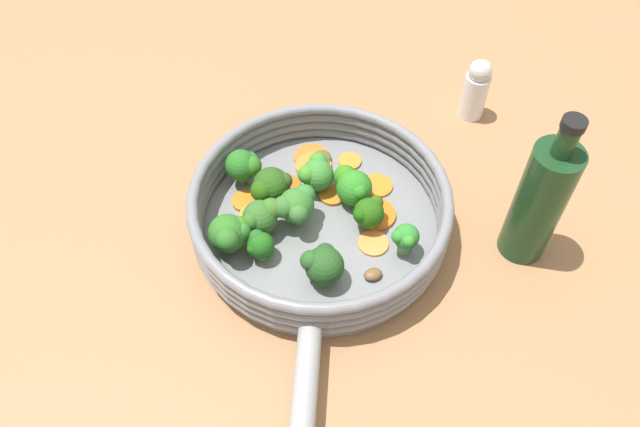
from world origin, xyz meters
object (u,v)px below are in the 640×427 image
carrot_slice_4 (377,185)px  broccoli_floret_10 (271,186)px  skillet (320,226)px  salt_shaker (476,89)px  broccoli_floret_2 (296,205)px  carrot_slice_0 (313,166)px  broccoli_floret_9 (405,238)px  broccoli_floret_5 (352,185)px  broccoli_floret_6 (369,213)px  carrot_slice_1 (312,157)px  carrot_slice_5 (254,215)px  broccoli_floret_4 (323,264)px  broccoli_floret_8 (261,246)px  mushroom_piece_1 (374,274)px  carrot_slice_3 (350,161)px  carrot_slice_9 (245,201)px  carrot_slice_6 (285,187)px  mushroom_piece_0 (320,160)px  broccoli_floret_7 (230,234)px  carrot_slice_7 (332,195)px  broccoli_floret_1 (244,165)px  broccoli_floret_3 (316,172)px  carrot_slice_2 (376,214)px  oil_bottle (539,201)px

carrot_slice_4 → broccoli_floret_10: size_ratio=0.70×
skillet → salt_shaker: 0.29m
carrot_slice_4 → broccoli_floret_2: 0.12m
carrot_slice_0 → broccoli_floret_9: broccoli_floret_9 is taller
broccoli_floret_5 → broccoli_floret_10: (-0.08, 0.06, 0.00)m
broccoli_floret_6 → broccoli_floret_10: broccoli_floret_10 is taller
carrot_slice_1 → carrot_slice_4: carrot_slice_1 is taller
carrot_slice_5 → carrot_slice_1: bearing=16.6°
broccoli_floret_4 → broccoli_floret_8: 0.07m
broccoli_floret_6 → mushroom_piece_1: broccoli_floret_6 is taller
carrot_slice_3 → carrot_slice_4: size_ratio=0.79×
carrot_slice_9 → broccoli_floret_9: (0.10, -0.17, 0.02)m
carrot_slice_6 → mushroom_piece_0: 0.06m
broccoli_floret_7 → skillet: bearing=-15.2°
carrot_slice_7 → salt_shaker: 0.25m
carrot_slice_9 → broccoli_floret_9: 0.20m
carrot_slice_9 → broccoli_floret_10: size_ratio=0.61×
broccoli_floret_8 → broccoli_floret_6: bearing=-16.9°
skillet → broccoli_floret_5: bearing=5.2°
broccoli_floret_1 → salt_shaker: bearing=-12.1°
carrot_slice_7 → carrot_slice_0: bearing=78.6°
carrot_slice_5 → mushroom_piece_0: mushroom_piece_0 is taller
carrot_slice_9 → broccoli_floret_1: size_ratio=0.62×
carrot_slice_1 → carrot_slice_6: 0.06m
broccoli_floret_2 → broccoli_floret_3: size_ratio=1.16×
broccoli_floret_2 → broccoli_floret_8: bearing=-164.8°
broccoli_floret_2 → broccoli_floret_5: (0.07, -0.01, -0.01)m
carrot_slice_9 → broccoli_floret_7: bearing=-134.9°
carrot_slice_9 → broccoli_floret_4: broccoli_floret_4 is taller
mushroom_piece_1 → carrot_slice_0: bearing=75.6°
broccoli_floret_5 → broccoli_floret_7: broccoli_floret_7 is taller
mushroom_piece_1 → carrot_slice_2: bearing=48.3°
mushroom_piece_0 → carrot_slice_7: bearing=-112.3°
carrot_slice_9 → skillet: bearing=-55.2°
mushroom_piece_1 → broccoli_floret_4: bearing=145.7°
broccoli_floret_1 → mushroom_piece_0: 0.10m
broccoli_floret_7 → mushroom_piece_0: bearing=16.2°
carrot_slice_4 → carrot_slice_5: carrot_slice_5 is taller
carrot_slice_4 → carrot_slice_7: 0.06m
broccoli_floret_3 → broccoli_floret_7: (-0.13, -0.02, 0.00)m
broccoli_floret_3 → broccoli_floret_9: broccoli_floret_3 is taller
broccoli_floret_4 → broccoli_floret_9: broccoli_floret_4 is taller
carrot_slice_5 → oil_bottle: 0.32m
carrot_slice_0 → broccoli_floret_2: bearing=-139.8°
skillet → broccoli_floret_6: 0.06m
carrot_slice_7 → oil_bottle: (0.14, -0.18, 0.06)m
carrot_slice_0 → broccoli_floret_6: broccoli_floret_6 is taller
mushroom_piece_0 → broccoli_floret_9: bearing=-92.5°
broccoli_floret_9 → oil_bottle: 0.14m
broccoli_floret_2 → carrot_slice_6: bearing=68.4°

